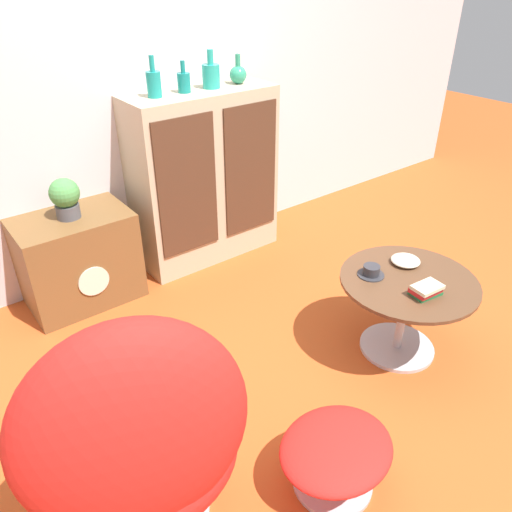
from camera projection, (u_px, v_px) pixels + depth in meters
ground_plane at (325, 390)px, 2.40m from camera, size 12.00×12.00×0.00m
wall_back at (136, 57)px, 2.88m from camera, size 6.40×0.06×2.60m
sideboard at (205, 177)px, 3.26m from camera, size 0.95×0.38×1.11m
tv_console at (79, 259)px, 2.92m from camera, size 0.63×0.42×0.55m
egg_chair at (136, 444)px, 1.59m from camera, size 0.85×0.81×0.98m
ottoman at (336, 453)px, 1.89m from camera, size 0.46×0.39×0.25m
coffee_table at (405, 301)px, 2.50m from camera, size 0.67×0.67×0.44m
vase_leftmost at (154, 83)px, 2.78m from camera, size 0.08×0.08×0.22m
vase_inner_left at (184, 82)px, 2.89m from camera, size 0.08×0.08×0.18m
vase_inner_right at (211, 75)px, 2.98m from camera, size 0.11×0.11×0.22m
vase_rightmost at (238, 74)px, 3.10m from camera, size 0.11×0.11×0.18m
potted_plant at (65, 197)px, 2.72m from camera, size 0.16×0.16×0.23m
teacup at (371, 271)px, 2.46m from camera, size 0.13×0.13×0.05m
book_stack at (426, 290)px, 2.31m from camera, size 0.16×0.12×0.06m
bowl at (406, 260)px, 2.55m from camera, size 0.15×0.15×0.04m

